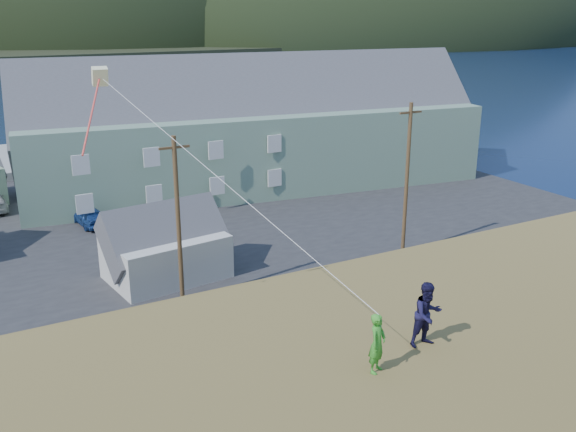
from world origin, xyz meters
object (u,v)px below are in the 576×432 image
object	(u,v)px
kite_flyer_green	(377,343)
shed_white	(165,245)
lodge	(255,126)
kite_flyer_navy	(427,314)

from	to	relation	value
kite_flyer_green	shed_white	bearing A→B (deg)	53.52
shed_white	kite_flyer_green	world-z (taller)	kite_flyer_green
lodge	kite_flyer_navy	size ratio (longest dim) A/B	24.20
lodge	shed_white	bearing A→B (deg)	-122.45
lodge	kite_flyer_navy	xyz separation A→B (m)	(-14.22, -39.28, 2.71)
kite_flyer_green	kite_flyer_navy	distance (m)	1.85
lodge	kite_flyer_green	world-z (taller)	lodge
shed_white	lodge	bearing A→B (deg)	42.72
lodge	shed_white	world-z (taller)	lodge
shed_white	kite_flyer_navy	world-z (taller)	kite_flyer_navy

